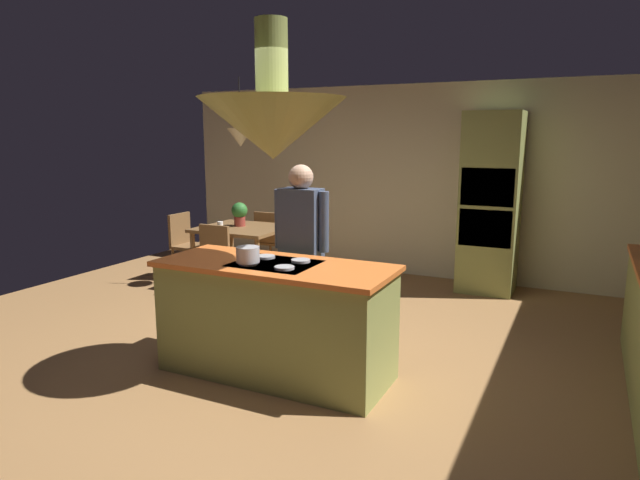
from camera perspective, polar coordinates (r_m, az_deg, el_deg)
The scene contains 14 objects.
ground at distance 4.75m, azimuth -3.27°, elevation -12.66°, with size 8.16×8.16×0.00m, color #9E7042.
wall_back at distance 7.59m, azimuth 9.46°, elevation 5.98°, with size 6.80×0.10×2.55m, color beige.
kitchen_island at distance 4.43m, azimuth -4.60°, elevation -8.10°, with size 1.87×0.77×0.93m.
oven_tower at distance 6.97m, azimuth 17.16°, elevation 3.65°, with size 0.66×0.62×2.17m.
dining_table at distance 6.98m, azimuth -7.95°, elevation 0.53°, with size 1.05×0.94×0.76m.
person_at_island at distance 4.91m, azimuth -1.93°, elevation -0.39°, with size 0.53×0.22×1.64m.
range_hood at distance 4.19m, azimuth -4.92°, elevation 11.75°, with size 1.10×1.10×1.00m.
pendant_light_over_table at distance 6.87m, azimuth -8.22°, elevation 10.43°, with size 0.32×0.32×0.82m.
chair_facing_island at distance 6.46m, azimuth -11.31°, elevation -1.82°, with size 0.40×0.40×0.87m.
chair_by_back_wall at distance 7.58m, azimuth -5.03°, elevation 0.20°, with size 0.40×0.40×0.87m.
chair_at_corner at distance 7.54m, azimuth -13.64°, elevation -0.12°, with size 0.40×0.40×0.87m.
potted_plant_on_table at distance 7.02m, azimuth -8.30°, elevation 2.79°, with size 0.20×0.20×0.30m.
cup_on_table at distance 6.86m, azimuth -10.25°, elevation 1.51°, with size 0.07×0.07×0.09m, color white.
cooking_pot_on_cooktop at distance 4.26m, azimuth -7.45°, elevation -1.49°, with size 0.18×0.18×0.12m, color #B2B2B7.
Camera 1 is at (2.14, -3.80, 1.89)m, focal length 31.03 mm.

